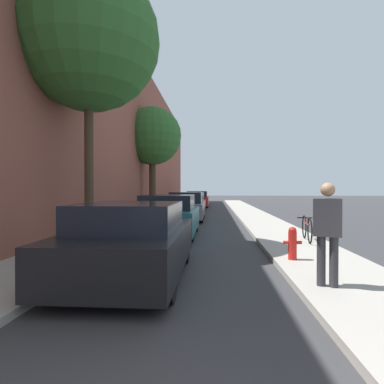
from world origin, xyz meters
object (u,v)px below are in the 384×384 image
parked_car_teal (169,216)px  street_tree_near (89,40)px  bicycle (307,228)px  parked_car_navy (199,198)px  parked_car_red (198,200)px  parked_car_maroon (193,203)px  street_tree_far (152,137)px  parked_car_black (132,242)px  fire_hydrant (292,243)px  parked_car_grey (187,207)px  pedestrian (328,228)px

parked_car_teal → street_tree_near: street_tree_near is taller
bicycle → parked_car_navy: bearing=107.4°
parked_car_teal → bicycle: 4.53m
parked_car_red → bicycle: 19.18m
parked_car_red → street_tree_near: (-1.97, -19.62, 5.07)m
parked_car_teal → parked_car_red: bearing=89.7°
parked_car_maroon → street_tree_far: bearing=-125.8°
street_tree_far → bicycle: size_ratio=3.81×
parked_car_black → bicycle: (4.21, 3.81, -0.19)m
parked_car_maroon → street_tree_near: 15.13m
parked_car_maroon → fire_hydrant: (3.22, -15.77, -0.17)m
parked_car_teal → parked_car_navy: size_ratio=0.90×
parked_car_maroon → street_tree_far: 5.74m
parked_car_red → fire_hydrant: size_ratio=5.96×
parked_car_red → fire_hydrant: 21.52m
parked_car_grey → parked_car_maroon: size_ratio=1.02×
street_tree_far → bicycle: (6.53, -10.02, -4.38)m
parked_car_teal → pedestrian: (3.35, -5.94, 0.35)m
parked_car_black → bicycle: size_ratio=2.35×
parked_car_maroon → parked_car_navy: parked_car_maroon is taller
street_tree_near → parked_car_red: bearing=84.3°
fire_hydrant → parked_car_maroon: bearing=101.5°
parked_car_navy → parked_car_teal: bearing=-89.9°
pedestrian → parked_car_black: bearing=9.1°
parked_car_teal → pedestrian: bearing=-60.6°
street_tree_near → fire_hydrant: 7.55m
parked_car_black → parked_car_maroon: (-0.03, 17.00, -0.02)m
parked_car_maroon → street_tree_far: street_tree_far is taller
parked_car_teal → street_tree_near: bearing=-128.3°
street_tree_far → parked_car_teal: bearing=-75.3°
parked_car_navy → street_tree_far: 14.54m
parked_car_black → parked_car_maroon: parked_car_black is taller
parked_car_grey → parked_car_navy: bearing=90.7°
parked_car_navy → bicycle: (4.33, -23.76, -0.18)m
parked_car_red → parked_car_navy: (-0.13, 5.05, -0.02)m
parked_car_red → street_tree_far: street_tree_far is taller
parked_car_teal → fire_hydrant: size_ratio=5.69×
parked_car_grey → street_tree_far: bearing=129.5°
fire_hydrant → parked_car_grey: bearing=107.8°
parked_car_black → fire_hydrant: size_ratio=5.73×
parked_car_maroon → bicycle: size_ratio=2.53×
parked_car_black → street_tree_far: (-2.32, 13.83, 4.19)m
parked_car_grey → parked_car_teal: bearing=-91.5°
parked_car_maroon → parked_car_navy: (-0.09, 10.57, 0.00)m
pedestrian → bicycle: bearing=-81.3°
parked_car_grey → bicycle: (4.14, -7.12, -0.22)m
street_tree_far → fire_hydrant: bearing=-66.4°
parked_car_maroon → bicycle: bearing=-72.2°
street_tree_near → street_tree_far: size_ratio=1.16×
parked_car_maroon → bicycle: parked_car_maroon is taller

